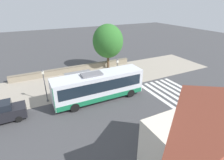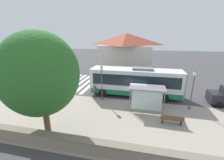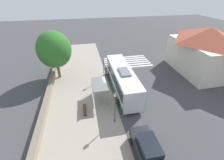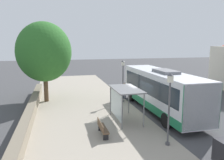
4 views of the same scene
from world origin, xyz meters
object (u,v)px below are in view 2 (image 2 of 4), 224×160
at_px(pedestrian, 94,90).
at_px(street_lamp_far, 193,87).
at_px(bus, 135,81).
at_px(shade_tree, 40,74).
at_px(bus_shelter, 147,91).
at_px(bench, 172,119).
at_px(street_lamp_near, 102,80).

relative_size(pedestrian, street_lamp_far, 0.41).
xyz_separation_m(bus, pedestrian, (-1.57, 4.69, -0.86)).
relative_size(bus, shade_tree, 1.41).
bearing_deg(pedestrian, shade_tree, 172.92).
distance_m(bus_shelter, street_lamp_far, 4.49).
xyz_separation_m(bus_shelter, pedestrian, (1.97, 6.04, -1.04)).
relative_size(bench, shade_tree, 0.24).
xyz_separation_m(street_lamp_near, street_lamp_far, (-0.24, -9.25, 0.02)).
bearing_deg(bench, shade_tree, 111.77).
xyz_separation_m(bench, street_lamp_near, (3.48, 7.08, 1.90)).
height_order(bus_shelter, bench, bus_shelter).
xyz_separation_m(bus_shelter, street_lamp_near, (1.45, 4.95, 0.36)).
bearing_deg(bus_shelter, pedestrian, 71.97).
height_order(bus_shelter, shade_tree, shade_tree).
distance_m(pedestrian, bench, 9.11).
bearing_deg(shade_tree, bench, -68.23).
bearing_deg(bus_shelter, bus, 20.83).
relative_size(bus_shelter, pedestrian, 2.05).
height_order(bus, street_lamp_far, street_lamp_far).
xyz_separation_m(bus, bench, (-5.56, -3.48, -1.36)).
xyz_separation_m(bench, street_lamp_far, (3.24, -2.17, 1.92)).
distance_m(street_lamp_near, street_lamp_far, 9.25).
bearing_deg(bench, pedestrian, 63.98).
relative_size(bus, street_lamp_far, 2.65).
bearing_deg(bus_shelter, shade_tree, 129.06).
bearing_deg(street_lamp_far, pedestrian, 85.84).
distance_m(bus, street_lamp_near, 4.19).
bearing_deg(bench, bus, 32.06).
height_order(street_lamp_far, shade_tree, shade_tree).
relative_size(pedestrian, street_lamp_near, 0.42).
bearing_deg(bench, street_lamp_near, 63.84).
bearing_deg(bus, bench, -147.94).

